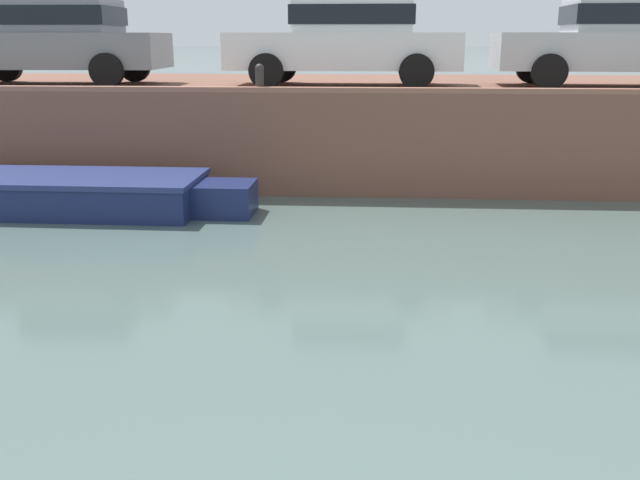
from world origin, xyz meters
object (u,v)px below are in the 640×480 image
Objects in this scene: car_left_inner_white at (348,38)px; car_centre_silver at (625,38)px; car_leftmost_grey at (54,38)px; mooring_bollard_mid at (260,77)px; boat_moored_west_navy at (72,193)px.

car_left_inner_white is 4.91m from car_centre_silver.
car_left_inner_white and car_centre_silver have the same top height.
car_leftmost_grey is 1.01× the size of car_left_inner_white.
boat_moored_west_navy is at bearing -150.69° from mooring_bollard_mid.
mooring_bollard_mid is at bearing -132.16° from car_left_inner_white.
car_centre_silver is 9.94× the size of mooring_bollard_mid.
car_leftmost_grey and car_left_inner_white have the same top height.
car_left_inner_white reaches higher than mooring_bollard_mid.
boat_moored_west_navy is 1.24× the size of car_left_inner_white.
boat_moored_west_navy is 1.19× the size of car_centre_silver.
mooring_bollard_mid is at bearing -20.62° from car_leftmost_grey.
mooring_bollard_mid is (-1.39, -1.54, -0.61)m from car_left_inner_white.
boat_moored_west_navy is at bearing -65.62° from car_leftmost_grey.
car_leftmost_grey and car_centre_silver have the same top height.
car_leftmost_grey is at bearing 114.38° from boat_moored_west_navy.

